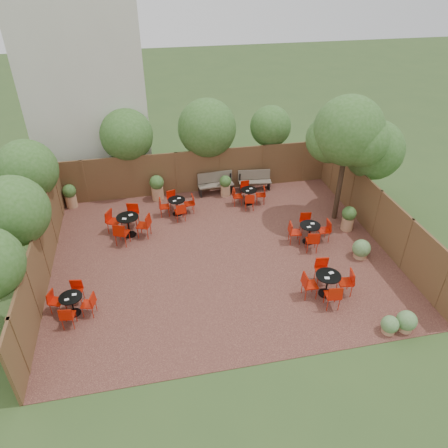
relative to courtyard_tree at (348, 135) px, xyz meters
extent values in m
plane|color=#354F23|center=(-5.09, -1.51, -3.64)|extent=(80.00, 80.00, 0.00)
cube|color=#3A1C17|center=(-5.09, -1.51, -3.63)|extent=(12.00, 10.00, 0.02)
cube|color=#52331E|center=(-5.09, 3.49, -2.64)|extent=(12.00, 0.08, 2.00)
cube|color=#52331E|center=(-11.09, -1.51, -2.64)|extent=(0.08, 10.00, 2.00)
cube|color=#52331E|center=(0.91, -1.51, -2.64)|extent=(0.08, 10.00, 2.00)
cube|color=beige|center=(-9.59, 6.49, 0.36)|extent=(5.00, 4.00, 8.00)
sphere|color=#2D541B|center=(-11.69, 1.49, -0.98)|extent=(2.21, 2.21, 2.21)
sphere|color=#2D541B|center=(-11.59, -1.51, -0.97)|extent=(2.23, 2.23, 2.23)
sphere|color=#2D541B|center=(-8.09, 4.19, -0.96)|extent=(2.27, 2.27, 2.27)
sphere|color=#2D541B|center=(-4.59, 4.09, -0.86)|extent=(2.59, 2.59, 2.59)
sphere|color=#2D541B|center=(-1.59, 4.29, -1.07)|extent=(1.89, 1.89, 1.89)
sphere|color=#2D541B|center=(1.51, 0.49, -0.93)|extent=(2.38, 2.38, 2.38)
cylinder|color=black|center=(0.01, 0.01, -1.63)|extent=(0.24, 0.24, 3.98)
sphere|color=#2D541B|center=(0.01, 0.01, 0.16)|extent=(2.61, 2.61, 2.61)
sphere|color=#2D541B|center=(-0.49, 0.41, -0.28)|extent=(1.83, 1.83, 1.83)
sphere|color=#2D541B|center=(0.41, -0.39, -0.12)|extent=(1.90, 1.90, 1.90)
cube|color=brown|center=(-4.42, 3.04, -3.16)|extent=(1.62, 0.58, 0.05)
cube|color=brown|center=(-4.42, 3.26, -2.88)|extent=(1.60, 0.22, 0.48)
cube|color=black|center=(-5.15, 3.04, -3.41)|extent=(0.09, 0.48, 0.43)
cube|color=black|center=(-3.70, 3.04, -3.41)|extent=(0.09, 0.48, 0.43)
cube|color=brown|center=(-2.59, 3.04, -3.20)|extent=(1.53, 0.61, 0.05)
cube|color=brown|center=(-2.59, 3.24, -2.93)|extent=(1.49, 0.28, 0.45)
cube|color=black|center=(-3.26, 3.04, -3.42)|extent=(0.11, 0.45, 0.40)
cube|color=black|center=(-1.92, 3.04, -3.42)|extent=(0.11, 0.45, 0.40)
cylinder|color=black|center=(-3.18, 1.89, -3.61)|extent=(0.40, 0.40, 0.03)
cylinder|color=black|center=(-3.18, 1.89, -3.28)|extent=(0.05, 0.05, 0.64)
cylinder|color=black|center=(-3.18, 1.89, -2.95)|extent=(0.70, 0.70, 0.03)
cube|color=white|center=(-3.07, 1.96, -2.93)|extent=(0.14, 0.11, 0.01)
cube|color=white|center=(-3.28, 1.78, -2.93)|extent=(0.14, 0.11, 0.01)
cylinder|color=black|center=(-10.09, -3.52, -3.61)|extent=(0.40, 0.40, 0.03)
cylinder|color=black|center=(-10.09, -3.52, -3.29)|extent=(0.05, 0.05, 0.64)
cylinder|color=black|center=(-10.09, -3.52, -2.96)|extent=(0.69, 0.69, 0.03)
cube|color=white|center=(-9.98, -3.44, -2.94)|extent=(0.15, 0.13, 0.01)
cube|color=white|center=(-10.18, -3.63, -2.94)|extent=(0.15, 0.13, 0.01)
cylinder|color=black|center=(-1.69, -1.40, -3.61)|extent=(0.45, 0.45, 0.03)
cylinder|color=black|center=(-1.69, -1.40, -3.25)|extent=(0.05, 0.05, 0.71)
cylinder|color=black|center=(-1.69, -1.40, -2.88)|extent=(0.77, 0.77, 0.03)
cube|color=white|center=(-1.56, -1.32, -2.86)|extent=(0.16, 0.13, 0.02)
cube|color=white|center=(-1.79, -1.52, -2.86)|extent=(0.16, 0.13, 0.02)
cylinder|color=black|center=(-2.21, -4.27, -3.61)|extent=(0.46, 0.46, 0.03)
cylinder|color=black|center=(-2.21, -4.27, -3.23)|extent=(0.05, 0.05, 0.73)
cylinder|color=black|center=(-2.21, -4.27, -2.86)|extent=(0.80, 0.80, 0.03)
cube|color=white|center=(-2.09, -4.19, -2.83)|extent=(0.16, 0.12, 0.02)
cube|color=white|center=(-2.32, -4.39, -2.83)|extent=(0.16, 0.12, 0.02)
cylinder|color=black|center=(-6.34, 1.64, -3.61)|extent=(0.41, 0.41, 0.03)
cylinder|color=black|center=(-6.34, 1.64, -3.27)|extent=(0.05, 0.05, 0.66)
cylinder|color=black|center=(-6.34, 1.64, -2.93)|extent=(0.72, 0.72, 0.03)
cube|color=white|center=(-6.23, 1.71, -2.91)|extent=(0.15, 0.12, 0.01)
cube|color=white|center=(-6.44, 1.52, -2.91)|extent=(0.15, 0.12, 0.01)
cylinder|color=black|center=(-8.35, 0.46, -3.60)|extent=(0.49, 0.49, 0.03)
cylinder|color=black|center=(-8.35, 0.46, -3.21)|extent=(0.06, 0.06, 0.78)
cylinder|color=black|center=(-8.35, 0.46, -2.81)|extent=(0.85, 0.85, 0.03)
cube|color=white|center=(-8.21, 0.55, -2.78)|extent=(0.19, 0.16, 0.02)
cube|color=white|center=(-8.46, 0.33, -2.78)|extent=(0.19, 0.16, 0.02)
cylinder|color=#AC7A56|center=(-7.04, 3.09, -3.32)|extent=(0.52, 0.52, 0.60)
sphere|color=#2D541B|center=(-7.04, 3.09, -2.79)|extent=(0.63, 0.63, 0.63)
cylinder|color=#AC7A56|center=(-4.03, 2.83, -3.37)|extent=(0.44, 0.44, 0.50)
sphere|color=#2D541B|center=(-4.03, 2.83, -2.92)|extent=(0.53, 0.53, 0.53)
cylinder|color=#AC7A56|center=(-10.74, 3.19, -3.35)|extent=(0.48, 0.48, 0.55)
sphere|color=#2D541B|center=(-10.74, 3.19, -2.86)|extent=(0.57, 0.57, 0.57)
cylinder|color=#AC7A56|center=(0.12, -0.90, -3.36)|extent=(0.46, 0.46, 0.53)
sphere|color=#2D541B|center=(0.12, -0.90, -2.88)|extent=(0.56, 0.56, 0.56)
cylinder|color=#AC7A56|center=(-0.56, -6.16, -3.52)|extent=(0.44, 0.44, 0.20)
sphere|color=#4E753C|center=(-0.56, -6.16, -3.28)|extent=(0.59, 0.59, 0.59)
cylinder|color=#AC7A56|center=(-1.08, -6.16, -3.54)|extent=(0.38, 0.38, 0.17)
sphere|color=#4E753C|center=(-1.08, -6.16, -3.32)|extent=(0.52, 0.52, 0.52)
cylinder|color=#AC7A56|center=(-0.20, -2.67, -3.51)|extent=(0.47, 0.47, 0.22)
sphere|color=#4E753C|center=(-0.20, -2.67, -3.24)|extent=(0.65, 0.65, 0.65)
camera|label=1|loc=(-7.51, -13.59, 5.70)|focal=33.80mm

